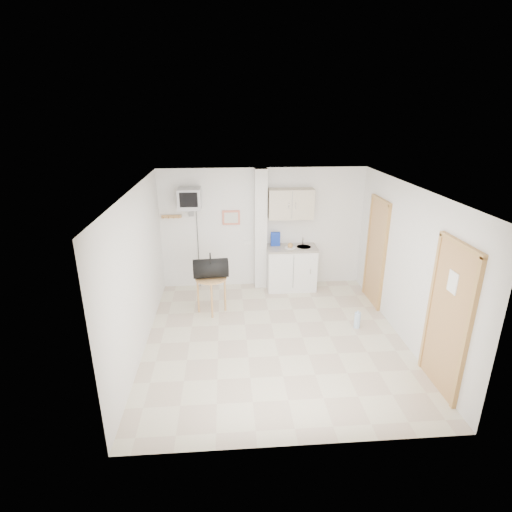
{
  "coord_description": "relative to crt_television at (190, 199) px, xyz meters",
  "views": [
    {
      "loc": [
        -0.75,
        -5.7,
        3.57
      ],
      "look_at": [
        -0.26,
        0.6,
        1.25
      ],
      "focal_mm": 28.0,
      "sensor_mm": 36.0,
      "label": 1
    }
  ],
  "objects": [
    {
      "name": "round_table",
      "position": [
        0.39,
        -0.98,
        -1.34
      ],
      "size": [
        0.58,
        0.58,
        0.7
      ],
      "rotation": [
        0.0,
        0.0,
        0.04
      ],
      "color": "#A27249",
      "rests_on": "ground"
    },
    {
      "name": "kitchenette",
      "position": [
        2.02,
        -0.02,
        -1.13
      ],
      "size": [
        1.03,
        0.58,
        2.1
      ],
      "color": "white",
      "rests_on": "ground"
    },
    {
      "name": "crt_television",
      "position": [
        0.0,
        0.0,
        0.0
      ],
      "size": [
        0.44,
        0.45,
        2.15
      ],
      "color": "slate",
      "rests_on": "ground"
    },
    {
      "name": "room_envelope",
      "position": [
        1.69,
        -1.93,
        -0.4
      ],
      "size": [
        4.24,
        4.54,
        2.55
      ],
      "color": "white",
      "rests_on": "ground"
    },
    {
      "name": "ground",
      "position": [
        1.45,
        -2.02,
        -1.94
      ],
      "size": [
        4.5,
        4.5,
        0.0
      ],
      "primitive_type": "plane",
      "color": "beige",
      "rests_on": "ground"
    },
    {
      "name": "duffel_bag",
      "position": [
        0.4,
        -0.97,
        -1.06
      ],
      "size": [
        0.66,
        0.39,
        0.47
      ],
      "rotation": [
        0.0,
        0.0,
        0.07
      ],
      "color": "black",
      "rests_on": "round_table"
    },
    {
      "name": "water_bottle",
      "position": [
        2.92,
        -1.77,
        -1.79
      ],
      "size": [
        0.11,
        0.11,
        0.32
      ],
      "color": "#B1D1EF",
      "rests_on": "ground"
    }
  ]
}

